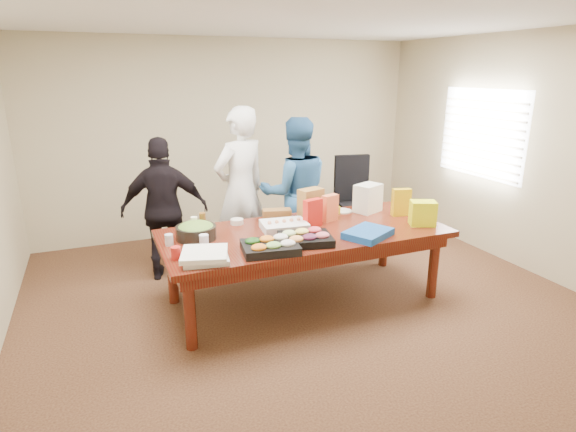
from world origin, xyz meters
name	(u,v)px	position (x,y,z in m)	size (l,w,h in m)	color
floor	(304,300)	(0.00, 0.00, -0.01)	(5.50, 5.00, 0.02)	#47301E
ceiling	(307,16)	(0.00, 0.00, 2.71)	(5.50, 5.00, 0.02)	white
wall_back	(232,138)	(0.00, 2.50, 1.35)	(5.50, 0.04, 2.70)	beige
wall_front	(523,269)	(0.00, -2.50, 1.35)	(5.50, 0.04, 2.70)	beige
wall_right	(520,152)	(2.75, 0.00, 1.35)	(0.04, 5.00, 2.70)	beige
window_panel	(481,134)	(2.72, 0.60, 1.50)	(0.03, 1.40, 1.10)	white
window_blinds	(479,134)	(2.68, 0.60, 1.50)	(0.04, 1.36, 1.00)	beige
conference_table	(304,266)	(0.00, 0.00, 0.38)	(2.80, 1.20, 0.75)	#4C1C0F
office_chair	(359,204)	(1.35, 1.21, 0.57)	(0.58, 0.58, 1.13)	black
person_center	(241,190)	(-0.34, 1.04, 0.95)	(0.69, 0.45, 1.90)	white
person_right	(295,193)	(0.30, 0.95, 0.88)	(0.86, 0.67, 1.76)	#28588D
person_left	(165,210)	(-1.19, 1.11, 0.80)	(0.94, 0.39, 1.60)	black
veggie_tray	(270,247)	(-0.51, -0.39, 0.79)	(0.48, 0.38, 0.07)	black
fruit_tray	(306,239)	(-0.14, -0.32, 0.79)	(0.47, 0.37, 0.07)	black
sheet_cake	(284,226)	(-0.18, 0.11, 0.79)	(0.44, 0.33, 0.08)	white
salad_bowl	(196,232)	(-1.04, 0.18, 0.81)	(0.38, 0.38, 0.12)	black
chip_bag_blue	(368,233)	(0.48, -0.39, 0.78)	(0.44, 0.33, 0.07)	#154A9A
chip_bag_red	(313,213)	(0.13, 0.09, 0.89)	(0.19, 0.08, 0.28)	red
chip_bag_yellow	(401,202)	(1.17, 0.07, 0.90)	(0.20, 0.08, 0.30)	gold
chip_bag_orange	(330,208)	(0.37, 0.19, 0.89)	(0.18, 0.08, 0.28)	#EF6A3C
mayo_jar	(305,211)	(0.19, 0.42, 0.82)	(0.09, 0.09, 0.14)	white
mustard_bottle	(312,208)	(0.28, 0.42, 0.83)	(0.06, 0.06, 0.17)	#F89C01
dressing_bottle	(203,222)	(-0.93, 0.35, 0.85)	(0.06, 0.06, 0.19)	brown
ranch_bottle	(194,226)	(-1.03, 0.27, 0.84)	(0.06, 0.06, 0.19)	#F8F5CC
banana_bunch	(328,210)	(0.48, 0.44, 0.79)	(0.24, 0.14, 0.08)	yellow
bread_loaf	(277,215)	(-0.13, 0.42, 0.81)	(0.30, 0.13, 0.12)	brown
kraft_bag	(311,204)	(0.20, 0.30, 0.92)	(0.26, 0.15, 0.33)	olive
red_cup	(176,253)	(-1.30, -0.26, 0.81)	(0.08, 0.08, 0.11)	red
clear_cup_a	(204,241)	(-1.02, -0.06, 0.81)	(0.08, 0.08, 0.11)	white
clear_cup_b	(169,240)	(-1.30, 0.10, 0.80)	(0.08, 0.08, 0.10)	silver
pizza_box_lower	(205,257)	(-1.08, -0.36, 0.77)	(0.37, 0.37, 0.04)	silver
pizza_box_upper	(204,254)	(-1.09, -0.39, 0.81)	(0.37, 0.37, 0.04)	white
plate_a	(365,207)	(0.98, 0.47, 0.76)	(0.26, 0.26, 0.02)	silver
plate_b	(342,211)	(0.66, 0.44, 0.76)	(0.22, 0.22, 0.01)	silver
dip_bowl_a	(306,218)	(0.14, 0.28, 0.78)	(0.14, 0.14, 0.06)	beige
dip_bowl_b	(237,222)	(-0.56, 0.46, 0.78)	(0.13, 0.13, 0.05)	beige
grocery_bag_white	(368,198)	(0.92, 0.33, 0.91)	(0.29, 0.21, 0.31)	white
grocery_bag_yellow	(423,213)	(1.18, -0.29, 0.87)	(0.25, 0.17, 0.25)	#EBFF0E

